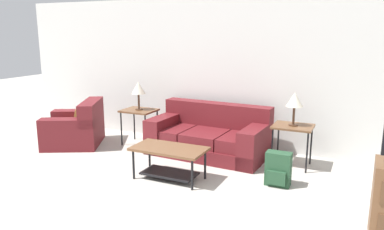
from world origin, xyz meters
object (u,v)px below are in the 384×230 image
at_px(table_lamp_left, 138,89).
at_px(backpack, 278,169).
at_px(couch, 209,137).
at_px(side_table_left, 139,113).
at_px(table_lamp_right, 295,101).
at_px(coffee_table, 169,156).
at_px(armchair, 76,129).
at_px(side_table_right, 293,130).

height_order(table_lamp_left, backpack, table_lamp_left).
height_order(couch, side_table_left, couch).
height_order(table_lamp_right, backpack, table_lamp_right).
distance_m(couch, coffee_table, 1.25).
height_order(couch, coffee_table, couch).
bearing_deg(couch, coffee_table, -93.72).
height_order(couch, table_lamp_right, table_lamp_right).
bearing_deg(table_lamp_left, side_table_left, -75.96).
height_order(side_table_left, table_lamp_right, table_lamp_right).
xyz_separation_m(armchair, coffee_table, (2.32, -0.73, 0.05)).
relative_size(couch, table_lamp_right, 3.92).
bearing_deg(backpack, side_table_left, 163.08).
relative_size(side_table_right, table_lamp_left, 1.27).
bearing_deg(armchair, table_lamp_left, 26.46).
height_order(side_table_left, backpack, side_table_left).
bearing_deg(couch, table_lamp_left, -179.70).
bearing_deg(coffee_table, couch, 86.28).
bearing_deg(coffee_table, backpack, 16.43).
relative_size(coffee_table, side_table_right, 1.60).
distance_m(table_lamp_left, table_lamp_right, 2.73).
distance_m(armchair, side_table_right, 3.80).
relative_size(side_table_right, table_lamp_right, 1.27).
distance_m(armchair, table_lamp_right, 3.86).
bearing_deg(backpack, side_table_right, 88.42).
xyz_separation_m(armchair, side_table_left, (1.03, 0.51, 0.28)).
xyz_separation_m(coffee_table, side_table_right, (1.44, 1.24, 0.24)).
bearing_deg(side_table_right, side_table_left, 180.00).
relative_size(coffee_table, backpack, 2.23).
relative_size(couch, side_table_right, 3.09).
xyz_separation_m(coffee_table, table_lamp_left, (-1.28, 1.24, 0.68)).
xyz_separation_m(couch, backpack, (1.34, -0.83, -0.07)).
relative_size(armchair, table_lamp_left, 2.59).
relative_size(armchair, coffee_table, 1.27).
bearing_deg(side_table_left, side_table_right, 0.00).
bearing_deg(armchair, side_table_right, 7.78).
xyz_separation_m(table_lamp_left, backpack, (2.70, -0.82, -0.80)).
xyz_separation_m(armchair, side_table_right, (3.76, 0.51, 0.28)).
bearing_deg(armchair, backpack, -4.73).
bearing_deg(backpack, table_lamp_left, 163.08).
xyz_separation_m(side_table_left, backpack, (2.70, -0.82, -0.35)).
relative_size(couch, coffee_table, 1.93).
bearing_deg(coffee_table, side_table_left, 136.00).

